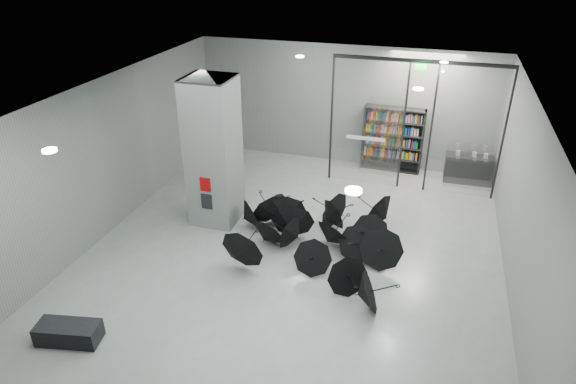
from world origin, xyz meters
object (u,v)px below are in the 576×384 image
(bench, at_px, (69,333))
(shop_counter, at_px, (468,169))
(column, at_px, (213,152))
(umbrella_cluster, at_px, (317,237))
(bookshelf, at_px, (393,139))

(bench, bearing_deg, shop_counter, 41.12)
(column, bearing_deg, umbrella_cluster, -12.23)
(column, height_order, shop_counter, column)
(shop_counter, bearing_deg, bookshelf, 173.27)
(bench, relative_size, bookshelf, 0.56)
(bookshelf, xyz_separation_m, umbrella_cluster, (-1.22, -5.40, -0.77))
(shop_counter, bearing_deg, column, -147.08)
(umbrella_cluster, bearing_deg, bench, -129.87)
(umbrella_cluster, bearing_deg, column, 167.77)
(bench, bearing_deg, column, 69.83)
(column, distance_m, shop_counter, 8.22)
(bookshelf, relative_size, shop_counter, 1.47)
(column, height_order, umbrella_cluster, column)
(bookshelf, relative_size, umbrella_cluster, 0.45)
(bookshelf, bearing_deg, column, -128.98)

